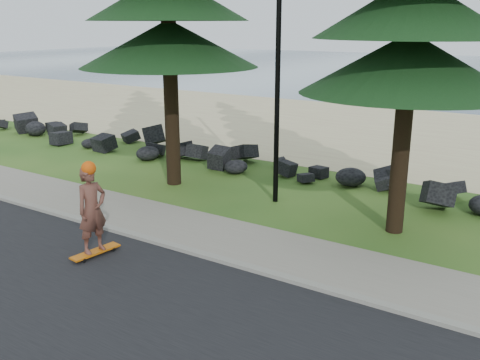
% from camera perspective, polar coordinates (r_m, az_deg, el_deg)
% --- Properties ---
extents(ground, '(160.00, 160.00, 0.00)m').
position_cam_1_polar(ground, '(12.53, -3.46, -6.21)').
color(ground, '#265219').
rests_on(ground, ground).
extents(road, '(160.00, 7.00, 0.02)m').
position_cam_1_polar(road, '(9.67, -19.97, -14.43)').
color(road, black).
rests_on(road, ground).
extents(kerb, '(160.00, 0.20, 0.10)m').
position_cam_1_polar(kerb, '(11.86, -6.06, -7.37)').
color(kerb, gray).
rests_on(kerb, ground).
extents(sidewalk, '(160.00, 2.00, 0.08)m').
position_cam_1_polar(sidewalk, '(12.66, -2.92, -5.75)').
color(sidewalk, slate).
rests_on(sidewalk, ground).
extents(beach_sand, '(160.00, 15.00, 0.01)m').
position_cam_1_polar(beach_sand, '(25.22, 16.50, 4.74)').
color(beach_sand, tan).
rests_on(beach_sand, ground).
extents(seawall_boulders, '(60.00, 2.40, 1.10)m').
position_cam_1_polar(seawall_boulders, '(17.09, 7.72, -0.10)').
color(seawall_boulders, black).
rests_on(seawall_boulders, ground).
extents(lamp_post, '(0.25, 0.14, 8.14)m').
position_cam_1_polar(lamp_post, '(14.28, 4.09, 13.65)').
color(lamp_post, black).
rests_on(lamp_post, ground).
extents(skateboarder, '(0.53, 1.15, 2.09)m').
position_cam_1_polar(skateboarder, '(11.61, -15.50, -3.12)').
color(skateboarder, '#BA5B0A').
rests_on(skateboarder, ground).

